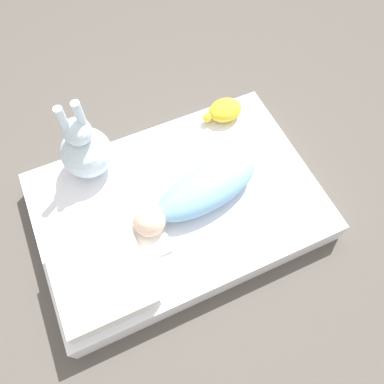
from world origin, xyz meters
name	(u,v)px	position (x,y,z in m)	size (l,w,h in m)	color
ground_plane	(179,213)	(0.00, 0.00, 0.00)	(12.00, 12.00, 0.00)	#514C47
bed_mattress	(178,207)	(0.00, 0.00, 0.06)	(1.12, 0.76, 0.13)	white
burp_cloth	(142,241)	(0.19, 0.11, 0.14)	(0.19, 0.16, 0.02)	white
swaddled_baby	(198,193)	(-0.07, 0.04, 0.19)	(0.55, 0.24, 0.13)	#7FB7E5
pillow	(101,277)	(0.37, 0.19, 0.16)	(0.32, 0.33, 0.07)	white
bunny_plush	(85,150)	(0.26, -0.29, 0.25)	(0.20, 0.20, 0.38)	silver
turtle_plush	(224,110)	(-0.36, -0.31, 0.17)	(0.18, 0.12, 0.08)	yellow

